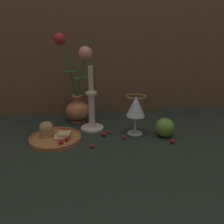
{
  "coord_description": "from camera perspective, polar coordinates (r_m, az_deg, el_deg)",
  "views": [
    {
      "loc": [
        -0.06,
        -0.81,
        0.37
      ],
      "look_at": [
        0.05,
        -0.01,
        0.1
      ],
      "focal_mm": 35.0,
      "sensor_mm": 36.0,
      "label": 1
    }
  ],
  "objects": [
    {
      "name": "candlestick",
      "position": [
        0.92,
        -5.32,
        0.26
      ],
      "size": [
        0.1,
        0.1,
        0.28
      ],
      "color": "silver",
      "rests_on": "ground_plane"
    },
    {
      "name": "berry_near_plate",
      "position": [
        0.79,
        -5.13,
        -8.81
      ],
      "size": [
        0.02,
        0.02,
        0.02
      ],
      "primitive_type": "sphere",
      "color": "#AD192D",
      "rests_on": "ground_plane"
    },
    {
      "name": "plate_with_pastries",
      "position": [
        0.87,
        -14.97,
        -6.0
      ],
      "size": [
        0.2,
        0.2,
        0.07
      ],
      "color": "#B77042",
      "rests_on": "ground_plane"
    },
    {
      "name": "vase",
      "position": [
        1.01,
        -9.05,
        4.02
      ],
      "size": [
        0.16,
        0.11,
        0.39
      ],
      "color": "#B77042",
      "rests_on": "ground_plane"
    },
    {
      "name": "berry_far_right",
      "position": [
        0.87,
        -2.19,
        -5.82
      ],
      "size": [
        0.02,
        0.02,
        0.02
      ],
      "primitive_type": "sphere",
      "color": "#AD192D",
      "rests_on": "ground_plane"
    },
    {
      "name": "apple_beside_vase",
      "position": [
        0.89,
        13.63,
        -3.91
      ],
      "size": [
        0.08,
        0.08,
        0.09
      ],
      "color": "#669938",
      "rests_on": "ground_plane"
    },
    {
      "name": "ground_plane",
      "position": [
        0.89,
        -3.04,
        -6.06
      ],
      "size": [
        2.4,
        2.4,
        0.0
      ],
      "primitive_type": "plane",
      "color": "#232D23",
      "rests_on": "ground"
    },
    {
      "name": "berry_under_candlestick",
      "position": [
        0.85,
        15.53,
        -7.41
      ],
      "size": [
        0.02,
        0.02,
        0.02
      ],
      "primitive_type": "sphere",
      "color": "#AD192D",
      "rests_on": "ground_plane"
    },
    {
      "name": "wine_glass",
      "position": [
        0.88,
        6.14,
        1.24
      ],
      "size": [
        0.08,
        0.08,
        0.16
      ],
      "color": "silver",
      "rests_on": "ground_plane"
    },
    {
      "name": "berry_by_glass_stem",
      "position": [
        0.9,
        -0.67,
        -5.33
      ],
      "size": [
        0.01,
        0.01,
        0.01
      ],
      "primitive_type": "sphere",
      "color": "#AD192D",
      "rests_on": "ground_plane"
    },
    {
      "name": "berry_front_center",
      "position": [
        0.85,
        3.21,
        -6.61
      ],
      "size": [
        0.01,
        0.01,
        0.01
      ],
      "primitive_type": "sphere",
      "color": "#AD192D",
      "rests_on": "ground_plane"
    }
  ]
}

